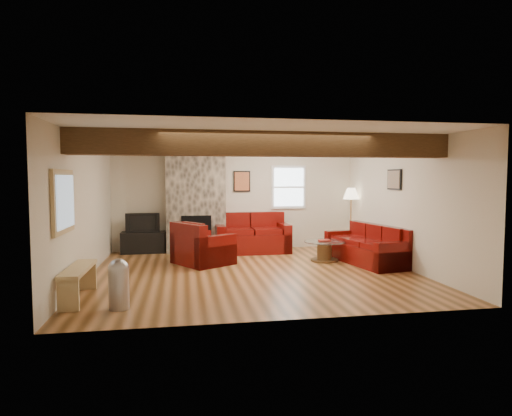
{
  "coord_description": "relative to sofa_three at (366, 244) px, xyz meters",
  "views": [
    {
      "loc": [
        -1.31,
        -7.86,
        1.78
      ],
      "look_at": [
        0.11,
        0.4,
        1.19
      ],
      "focal_mm": 30.0,
      "sensor_mm": 36.0,
      "label": 1
    }
  ],
  "objects": [
    {
      "name": "pine_bench",
      "position": [
        -5.31,
        -1.87,
        -0.16
      ],
      "size": [
        0.3,
        1.27,
        0.48
      ],
      "primitive_type": null,
      "color": "tan",
      "rests_on": "floor"
    },
    {
      "name": "television",
      "position": [
        -4.73,
        2.01,
        0.34
      ],
      "size": [
        0.78,
        0.1,
        0.45
      ],
      "primitive_type": "imported",
      "color": "black",
      "rests_on": "tv_cabinet"
    },
    {
      "name": "chimney_breast",
      "position": [
        -3.48,
        1.97,
        0.83
      ],
      "size": [
        1.4,
        0.67,
        2.5
      ],
      "color": "#37312B",
      "rests_on": "floor"
    },
    {
      "name": "tv_cabinet",
      "position": [
        -4.73,
        2.01,
        -0.14
      ],
      "size": [
        1.01,
        0.41,
        0.51
      ],
      "primitive_type": "cube",
      "color": "black",
      "rests_on": "floor"
    },
    {
      "name": "sofa_three",
      "position": [
        0.0,
        0.0,
        0.0
      ],
      "size": [
        1.21,
        2.16,
        0.79
      ],
      "primitive_type": null,
      "rotation": [
        0.0,
        0.0,
        -1.39
      ],
      "color": "#470507",
      "rests_on": "floor"
    },
    {
      "name": "pedal_bin",
      "position": [
        -4.66,
        -2.44,
        -0.05
      ],
      "size": [
        0.3,
        0.3,
        0.69
      ],
      "primitive_type": null,
      "rotation": [
        0.0,
        0.0,
        -0.07
      ],
      "color": "#9D9CA1",
      "rests_on": "floor"
    },
    {
      "name": "hatch_window",
      "position": [
        -5.44,
        -2.02,
        1.06
      ],
      "size": [
        0.08,
        1.0,
        0.9
      ],
      "primitive_type": null,
      "color": "tan",
      "rests_on": "room"
    },
    {
      "name": "floor_lamp",
      "position": [
        0.32,
        1.62,
        0.92
      ],
      "size": [
        0.39,
        0.39,
        1.54
      ],
      "color": "tan",
      "rests_on": "floor"
    },
    {
      "name": "back_window",
      "position": [
        -1.13,
        2.19,
        1.16
      ],
      "size": [
        0.9,
        0.08,
        1.1
      ],
      "primitive_type": null,
      "color": "white",
      "rests_on": "room"
    },
    {
      "name": "coffee_table",
      "position": [
        -0.8,
        0.33,
        -0.18
      ],
      "size": [
        0.88,
        0.88,
        0.46
      ],
      "color": "#4A2F17",
      "rests_on": "floor"
    },
    {
      "name": "oak_beam",
      "position": [
        -2.48,
        -1.77,
        1.92
      ],
      "size": [
        6.0,
        0.36,
        0.38
      ],
      "primitive_type": "cube",
      "color": "#33210F",
      "rests_on": "room"
    },
    {
      "name": "armchair_red",
      "position": [
        -3.38,
        0.48,
        0.04
      ],
      "size": [
        1.37,
        1.41,
        0.87
      ],
      "primitive_type": null,
      "rotation": [
        0.0,
        0.0,
        2.15
      ],
      "color": "#470507",
      "rests_on": "floor"
    },
    {
      "name": "coal_bucket",
      "position": [
        -3.7,
        1.32,
        -0.25
      ],
      "size": [
        0.31,
        0.31,
        0.29
      ],
      "primitive_type": null,
      "color": "slate",
      "rests_on": "floor"
    },
    {
      "name": "ceiling_dome",
      "position": [
        -1.58,
        0.38,
        2.05
      ],
      "size": [
        0.4,
        0.4,
        0.18
      ],
      "primitive_type": null,
      "color": "white",
      "rests_on": "room"
    },
    {
      "name": "room",
      "position": [
        -2.48,
        -0.52,
        0.86
      ],
      "size": [
        8.0,
        8.0,
        8.0
      ],
      "color": "brown",
      "rests_on": "ground"
    },
    {
      "name": "loveseat",
      "position": [
        -2.16,
        1.71,
        0.07
      ],
      "size": [
        1.76,
        1.02,
        0.93
      ],
      "primitive_type": null,
      "rotation": [
        0.0,
        0.0,
        0.01
      ],
      "color": "#470507",
      "rests_on": "floor"
    },
    {
      "name": "artwork_back",
      "position": [
        -2.33,
        2.19,
        1.31
      ],
      "size": [
        0.42,
        0.06,
        0.52
      ],
      "primitive_type": null,
      "color": "black",
      "rests_on": "room"
    },
    {
      "name": "artwork_right",
      "position": [
        0.48,
        -0.22,
        1.36
      ],
      "size": [
        0.06,
        0.55,
        0.42
      ],
      "primitive_type": null,
      "color": "black",
      "rests_on": "room"
    }
  ]
}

